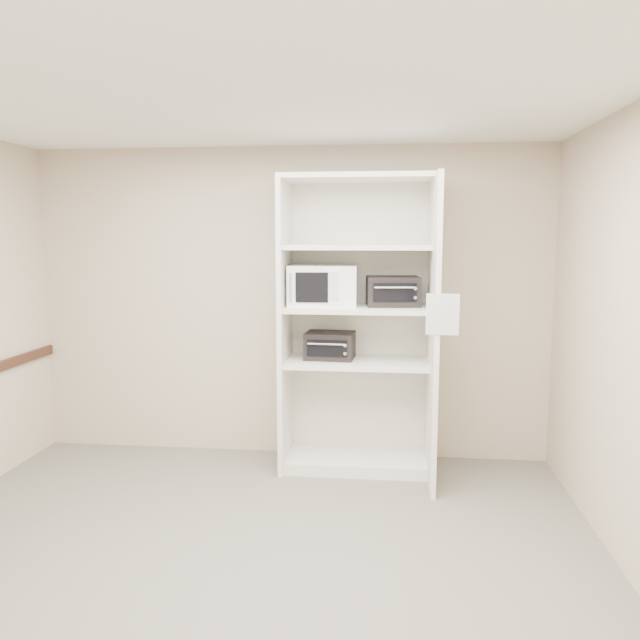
# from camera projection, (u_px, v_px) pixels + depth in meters

# --- Properties ---
(floor) EXTENTS (4.50, 4.00, 0.01)m
(floor) POSITION_uv_depth(u_px,v_px,m) (237.00, 567.00, 3.68)
(floor) COLOR #5E5B51
(floor) RESTS_ON ground
(ceiling) EXTENTS (4.50, 4.00, 0.01)m
(ceiling) POSITION_uv_depth(u_px,v_px,m) (228.00, 92.00, 3.32)
(ceiling) COLOR white
(wall_back) EXTENTS (4.50, 0.02, 2.70)m
(wall_back) POSITION_uv_depth(u_px,v_px,m) (289.00, 304.00, 5.47)
(wall_back) COLOR #B6A48E
(wall_back) RESTS_ON ground
(wall_front) EXTENTS (4.50, 0.02, 2.70)m
(wall_front) POSITION_uv_depth(u_px,v_px,m) (31.00, 479.00, 1.53)
(wall_front) COLOR #B6A48E
(wall_front) RESTS_ON ground
(shelving_unit) EXTENTS (1.24, 0.92, 2.42)m
(shelving_unit) POSITION_uv_depth(u_px,v_px,m) (363.00, 335.00, 5.13)
(shelving_unit) COLOR silver
(shelving_unit) RESTS_ON floor
(microwave) EXTENTS (0.57, 0.44, 0.33)m
(microwave) POSITION_uv_depth(u_px,v_px,m) (323.00, 285.00, 5.13)
(microwave) COLOR white
(microwave) RESTS_ON shelving_unit
(toaster_oven_upper) EXTENTS (0.45, 0.36, 0.24)m
(toaster_oven_upper) POSITION_uv_depth(u_px,v_px,m) (393.00, 291.00, 5.10)
(toaster_oven_upper) COLOR black
(toaster_oven_upper) RESTS_ON shelving_unit
(toaster_oven_lower) EXTENTS (0.42, 0.33, 0.22)m
(toaster_oven_lower) POSITION_uv_depth(u_px,v_px,m) (330.00, 345.00, 5.21)
(toaster_oven_lower) COLOR black
(toaster_oven_lower) RESTS_ON shelving_unit
(paper_sign) EXTENTS (0.23, 0.02, 0.29)m
(paper_sign) POSITION_uv_depth(u_px,v_px,m) (443.00, 314.00, 4.42)
(paper_sign) COLOR white
(paper_sign) RESTS_ON shelving_unit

